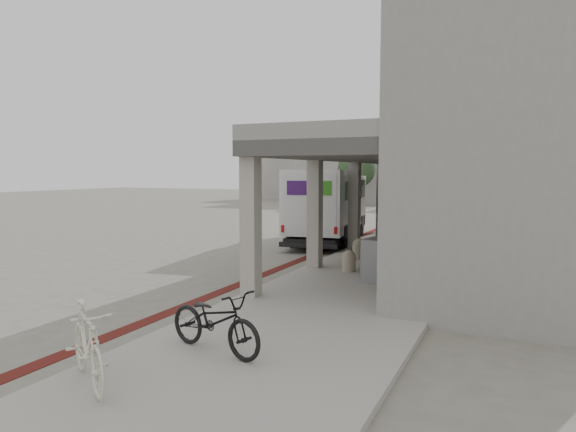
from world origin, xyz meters
The scene contains 15 objects.
ground centered at (0.00, 0.00, 0.00)m, with size 120.00×120.00×0.00m, color slate.
bike_lane_stripe centered at (1.00, 2.00, 0.01)m, with size 0.35×40.00×0.01m, color #4E150F.
sidewalk centered at (4.00, 0.00, 0.06)m, with size 4.40×28.00×0.12m, color #A0998F.
transit_building centered at (6.83, 4.50, 3.40)m, with size 7.60×17.00×7.00m.
distant_backdrop centered at (-2.84, 35.89, 2.70)m, with size 28.00×10.00×6.50m.
tree_left centered at (-5.00, 28.00, 3.18)m, with size 3.20×3.20×4.80m.
tree_mid centered at (2.00, 30.00, 3.18)m, with size 3.20×3.20×4.80m.
tree_right centered at (10.00, 29.00, 3.18)m, with size 3.20×3.20×4.80m.
fedex_truck centered at (0.29, 6.61, 1.63)m, with size 3.16×7.40×3.06m.
bench centered at (5.13, 0.78, 0.39)m, with size 0.84×1.65×0.38m.
bollard_near centered at (3.26, 0.24, 0.43)m, with size 0.41×0.41×0.61m.
bollard_far centered at (2.94, 2.39, 0.46)m, with size 0.45×0.45×0.67m.
utility_cabinet centered at (4.30, -0.82, 0.68)m, with size 0.51×0.67×1.12m, color gray.
bicycle_black centered at (3.38, -7.03, 0.63)m, with size 0.68×1.96×1.03m, color black.
bicycle_cream centered at (2.50, -8.81, 0.67)m, with size 0.52×1.84×1.10m, color silver.
Camera 1 is at (7.75, -13.80, 3.00)m, focal length 32.00 mm.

